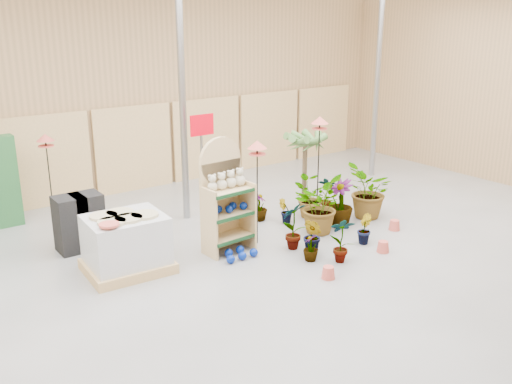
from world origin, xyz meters
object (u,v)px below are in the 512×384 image
(pallet_stack, at_px, (126,244))
(bird_table_front, at_px, (257,148))
(potted_plant_2, at_px, (318,205))
(display_shelf, at_px, (224,200))

(pallet_stack, distance_m, bird_table_front, 2.75)
(pallet_stack, xyz_separation_m, potted_plant_2, (3.67, -0.53, 0.07))
(pallet_stack, xyz_separation_m, bird_table_front, (2.40, -0.30, 1.30))
(bird_table_front, height_order, potted_plant_2, bird_table_front)
(display_shelf, height_order, pallet_stack, display_shelf)
(bird_table_front, relative_size, potted_plant_2, 1.77)
(potted_plant_2, bearing_deg, pallet_stack, 171.75)
(display_shelf, xyz_separation_m, pallet_stack, (-1.78, 0.17, -0.45))
(display_shelf, height_order, potted_plant_2, display_shelf)
(pallet_stack, bearing_deg, display_shelf, -1.76)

